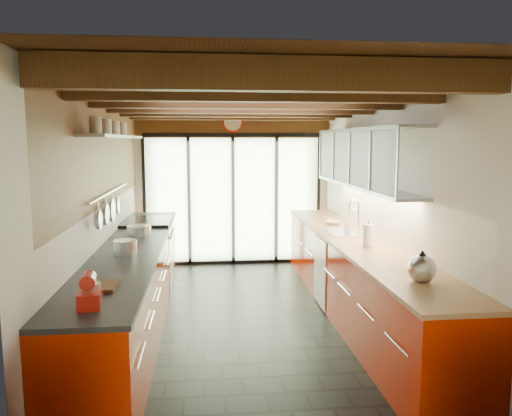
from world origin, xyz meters
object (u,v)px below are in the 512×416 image
paper_towel (368,236)px  soap_bottle (348,226)px  stand_mixer (90,293)px  bowl (333,223)px  kettle (422,267)px

paper_towel → soap_bottle: size_ratio=1.59×
stand_mixer → bowl: bearing=50.9°
bowl → soap_bottle: bearing=-90.0°
kettle → soap_bottle: bearing=90.0°
kettle → stand_mixer: bearing=-172.4°
stand_mixer → paper_towel: size_ratio=0.97×
paper_towel → bowl: 1.46m
kettle → bowl: bearing=90.0°
stand_mixer → paper_towel: (2.54, 1.67, 0.03)m
kettle → paper_towel: bearing=90.0°
paper_towel → bowl: size_ratio=1.39×
stand_mixer → soap_bottle: stand_mixer is taller
paper_towel → bowl: paper_towel is taller
stand_mixer → kettle: (2.54, 0.34, 0.03)m
stand_mixer → bowl: (2.54, 3.13, -0.07)m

